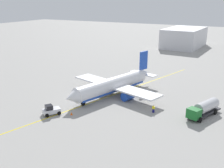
% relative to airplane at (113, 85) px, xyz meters
% --- Properties ---
extents(ground_plane, '(400.00, 400.00, 0.00)m').
position_rel_airplane_xyz_m(ground_plane, '(0.47, -0.14, -2.63)').
color(ground_plane, '#9E9B96').
extents(airplane, '(29.59, 26.60, 9.62)m').
position_rel_airplane_xyz_m(airplane, '(0.00, 0.00, 0.00)').
color(airplane, white).
rests_on(airplane, ground).
extents(fuel_tanker, '(9.85, 5.80, 3.15)m').
position_rel_airplane_xyz_m(fuel_tanker, '(2.74, 22.71, -0.92)').
color(fuel_tanker, '#2D2D33').
rests_on(fuel_tanker, ground).
extents(pushback_tug, '(4.11, 3.80, 2.20)m').
position_rel_airplane_xyz_m(pushback_tug, '(17.08, -5.96, -1.62)').
color(pushback_tug, silver).
rests_on(pushback_tug, ground).
extents(refueling_worker, '(0.41, 0.55, 1.71)m').
position_rel_airplane_xyz_m(refueling_worker, '(5.91, 12.86, -1.81)').
color(refueling_worker, navy).
rests_on(refueling_worker, ground).
extents(safety_cone_nose, '(0.51, 0.51, 0.56)m').
position_rel_airplane_xyz_m(safety_cone_nose, '(15.16, -2.09, -2.35)').
color(safety_cone_nose, '#F2590F').
rests_on(safety_cone_nose, ground).
extents(distant_hangar, '(28.78, 18.09, 9.46)m').
position_rel_airplane_xyz_m(distant_hangar, '(-81.02, -1.54, 2.09)').
color(distant_hangar, silver).
rests_on(distant_hangar, ground).
extents(taxi_line_marking, '(69.62, 20.64, 0.01)m').
position_rel_airplane_xyz_m(taxi_line_marking, '(0.47, -0.14, -2.63)').
color(taxi_line_marking, yellow).
rests_on(taxi_line_marking, ground).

